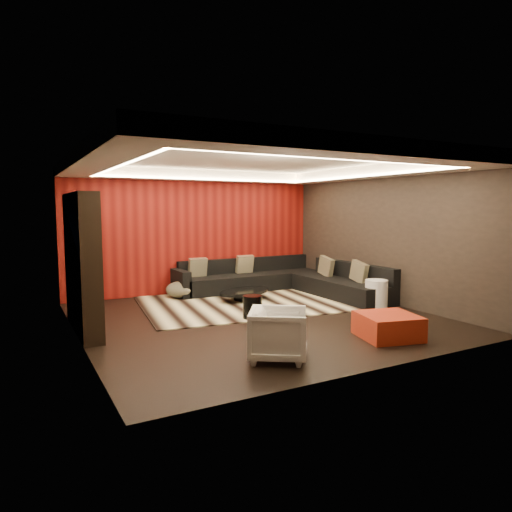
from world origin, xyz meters
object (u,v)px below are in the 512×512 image
drum_stool (252,307)px  white_side_table (376,294)px  orange_ottoman (388,326)px  sectional_sofa (284,282)px  armchair (278,334)px  coffee_table (245,295)px

drum_stool → white_side_table: white_side_table is taller
orange_ottoman → sectional_sofa: size_ratio=0.22×
armchair → orange_ottoman: bearing=-54.5°
orange_ottoman → sectional_sofa: (0.60, 3.91, 0.08)m
drum_stool → orange_ottoman: bearing=-58.4°
coffee_table → orange_ottoman: size_ratio=1.55×
drum_stool → orange_ottoman: size_ratio=0.49×
drum_stool → armchair: bearing=-109.3°
white_side_table → sectional_sofa: 2.34m
drum_stool → sectional_sofa: (1.84, 1.88, 0.04)m
coffee_table → sectional_sofa: 1.30m
drum_stool → armchair: 2.20m
drum_stool → orange_ottoman: 2.38m
orange_ottoman → armchair: size_ratio=1.11×
drum_stool → orange_ottoman: drum_stool is taller
white_side_table → sectional_sofa: (-0.77, 2.21, -0.01)m
coffee_table → orange_ottoman: bearing=-79.8°
white_side_table → armchair: (-3.34, -1.75, 0.06)m
coffee_table → armchair: size_ratio=1.72×
armchair → sectional_sofa: sectional_sofa is taller
armchair → drum_stool: bearing=14.7°
coffee_table → orange_ottoman: 3.59m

